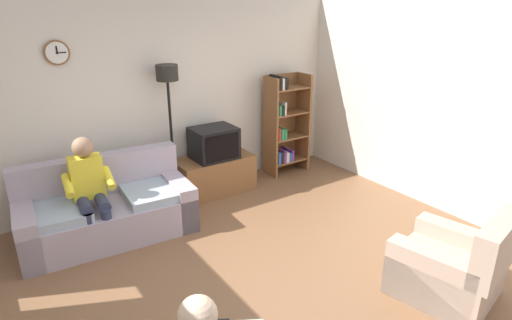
# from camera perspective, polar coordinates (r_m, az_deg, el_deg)

# --- Properties ---
(ground_plane) EXTENTS (12.00, 12.00, 0.00)m
(ground_plane) POSITION_cam_1_polar(r_m,az_deg,el_deg) (4.30, 2.15, -16.57)
(ground_plane) COLOR brown
(back_wall_assembly) EXTENTS (6.20, 0.17, 2.70)m
(back_wall_assembly) POSITION_cam_1_polar(r_m,az_deg,el_deg) (5.92, -13.16, 7.88)
(back_wall_assembly) COLOR silver
(back_wall_assembly) RESTS_ON ground_plane
(right_wall) EXTENTS (0.12, 5.80, 2.70)m
(right_wall) POSITION_cam_1_polar(r_m,az_deg,el_deg) (5.76, 26.13, 5.96)
(right_wall) COLOR silver
(right_wall) RESTS_ON ground_plane
(couch) EXTENTS (1.95, 1.01, 0.90)m
(couch) POSITION_cam_1_polar(r_m,az_deg,el_deg) (5.26, -19.32, -6.44)
(couch) COLOR #A899A8
(couch) RESTS_ON ground_plane
(tv_stand) EXTENTS (1.10, 0.56, 0.52)m
(tv_stand) POSITION_cam_1_polar(r_m,az_deg,el_deg) (6.13, -5.63, -1.94)
(tv_stand) COLOR brown
(tv_stand) RESTS_ON ground_plane
(tv) EXTENTS (0.60, 0.49, 0.44)m
(tv) POSITION_cam_1_polar(r_m,az_deg,el_deg) (5.94, -5.68, 2.29)
(tv) COLOR black
(tv) RESTS_ON tv_stand
(bookshelf) EXTENTS (0.68, 0.36, 1.58)m
(bookshelf) POSITION_cam_1_polar(r_m,az_deg,el_deg) (6.69, 3.73, 4.65)
(bookshelf) COLOR brown
(bookshelf) RESTS_ON ground_plane
(floor_lamp) EXTENTS (0.28, 0.28, 1.85)m
(floor_lamp) POSITION_cam_1_polar(r_m,az_deg,el_deg) (5.63, -11.65, 8.40)
(floor_lamp) COLOR black
(floor_lamp) RESTS_ON ground_plane
(armchair_near_bookshelf) EXTENTS (0.96, 1.03, 0.90)m
(armchair_near_bookshelf) POSITION_cam_1_polar(r_m,az_deg,el_deg) (4.42, 24.66, -13.03)
(armchair_near_bookshelf) COLOR tan
(armchair_near_bookshelf) RESTS_ON ground_plane
(person_on_couch) EXTENTS (0.53, 0.56, 1.24)m
(person_on_couch) POSITION_cam_1_polar(r_m,az_deg,el_deg) (4.97, -21.42, -3.41)
(person_on_couch) COLOR yellow
(person_on_couch) RESTS_ON ground_plane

